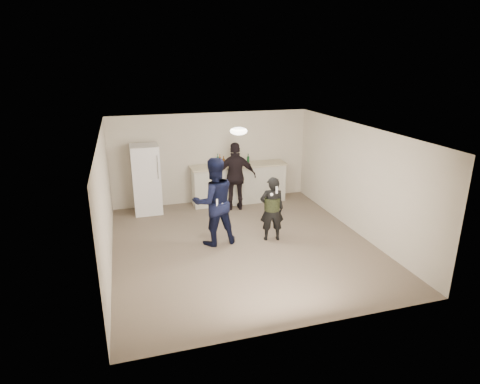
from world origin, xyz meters
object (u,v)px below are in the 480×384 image
object	(u,v)px
shaker	(221,162)
man	(214,202)
spectator	(236,177)
counter	(239,184)
fridge	(146,179)
woman	(272,209)

from	to	relation	value
shaker	man	world-z (taller)	man
man	spectator	bearing A→B (deg)	-124.02
counter	shaker	distance (m)	0.81
counter	spectator	distance (m)	0.69
counter	fridge	xyz separation A→B (m)	(-2.53, -0.07, 0.38)
woman	man	bearing A→B (deg)	2.08
counter	shaker	size ratio (longest dim) A/B	15.29
counter	shaker	world-z (taller)	shaker
shaker	woman	world-z (taller)	woman
man	spectator	xyz separation A→B (m)	(1.02, 1.90, -0.06)
fridge	shaker	size ratio (longest dim) A/B	10.59
counter	man	bearing A→B (deg)	-117.51
counter	fridge	bearing A→B (deg)	-178.41
shaker	woman	distance (m)	2.81
woman	fridge	bearing A→B (deg)	-34.61
fridge	spectator	world-z (taller)	spectator
fridge	spectator	bearing A→B (deg)	-11.09
fridge	man	size ratio (longest dim) A/B	0.93
fridge	spectator	distance (m)	2.33
man	woman	distance (m)	1.29
shaker	woman	xyz separation A→B (m)	(0.46, -2.74, -0.44)
man	fridge	bearing A→B (deg)	-67.28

